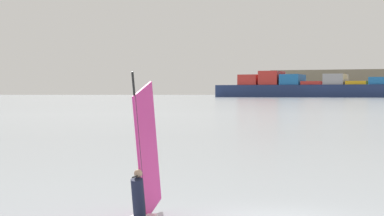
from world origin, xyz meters
TOP-DOWN VIEW (x-y plane):
  - windsurfer at (-3.07, -1.90)m, footprint 1.27×3.48m
  - cargo_ship at (-128.15, 460.91)m, footprint 206.70×58.61m

SIDE VIEW (x-z plane):
  - windsurfer at x=-3.07m, z-range -0.93..3.11m
  - cargo_ship at x=-128.15m, z-range -8.74..24.19m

